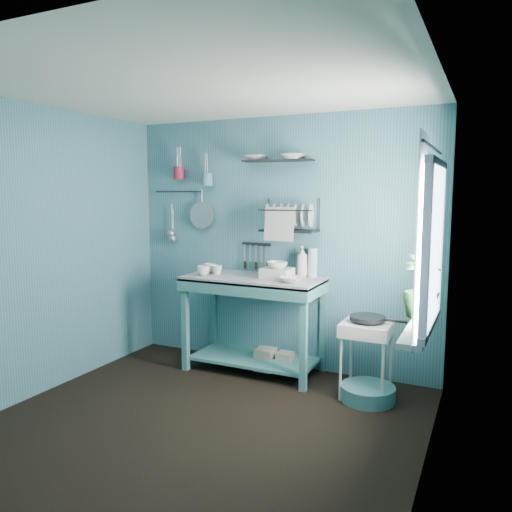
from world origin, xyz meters
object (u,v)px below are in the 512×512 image
at_px(mug_left, 203,271).
at_px(soap_bottle, 302,261).
at_px(wash_tub, 277,273).
at_px(colander, 202,215).
at_px(utensil_cup_teal, 207,179).
at_px(potted_plant, 421,286).
at_px(mug_mid, 217,270).
at_px(frying_pan, 367,318).
at_px(work_counter, 254,324).
at_px(floor_basin, 368,393).
at_px(hotplate_stand, 366,360).
at_px(dish_rack, 289,215).
at_px(storage_tin_small, 285,362).
at_px(storage_tin_large, 265,359).
at_px(water_bottle, 313,262).
at_px(utensil_cup_magenta, 179,173).

xyz_separation_m(mug_left, soap_bottle, (0.90, 0.36, 0.10)).
xyz_separation_m(wash_tub, colander, (-0.98, 0.25, 0.52)).
relative_size(utensil_cup_teal, potted_plant, 0.27).
distance_m(mug_mid, frying_pan, 1.56).
height_order(mug_mid, potted_plant, potted_plant).
bearing_deg(work_counter, floor_basin, -7.45).
relative_size(mug_mid, potted_plant, 0.21).
bearing_deg(utensil_cup_teal, mug_left, -66.73).
relative_size(wash_tub, soap_bottle, 0.94).
height_order(work_counter, mug_mid, mug_mid).
xyz_separation_m(mug_left, hotplate_stand, (1.63, -0.01, -0.67)).
bearing_deg(wash_tub, hotplate_stand, -9.28).
bearing_deg(floor_basin, dish_rack, 155.93).
distance_m(mug_left, storage_tin_small, 1.21).
bearing_deg(dish_rack, work_counter, -152.31).
height_order(potted_plant, storage_tin_large, potted_plant).
distance_m(work_counter, colander, 1.29).
bearing_deg(mug_left, dish_rack, 21.60).
height_order(hotplate_stand, frying_pan, frying_pan).
xyz_separation_m(frying_pan, colander, (-1.88, 0.40, 0.82)).
bearing_deg(utensil_cup_teal, soap_bottle, 0.02).
distance_m(work_counter, floor_basin, 1.28).
bearing_deg(work_counter, mug_left, -157.31).
bearing_deg(soap_bottle, water_bottle, 11.31).
distance_m(soap_bottle, water_bottle, 0.10).
bearing_deg(colander, frying_pan, -11.93).
height_order(soap_bottle, colander, colander).
xyz_separation_m(mug_mid, storage_tin_small, (0.68, 0.14, -0.89)).
bearing_deg(hotplate_stand, mug_left, 171.04).
bearing_deg(frying_pan, water_bottle, 148.42).
bearing_deg(storage_tin_large, colander, 167.76).
xyz_separation_m(dish_rack, utensil_cup_magenta, (-1.29, 0.05, 0.42)).
relative_size(water_bottle, floor_basin, 0.61).
relative_size(mug_mid, utensil_cup_magenta, 0.77).
distance_m(utensil_cup_teal, floor_basin, 2.62).
xyz_separation_m(utensil_cup_magenta, colander, (0.26, 0.03, -0.45)).
bearing_deg(storage_tin_small, floor_basin, -20.15).
bearing_deg(utensil_cup_teal, utensil_cup_magenta, 180.00).
xyz_separation_m(water_bottle, floor_basin, (0.67, -0.47, -1.02)).
xyz_separation_m(soap_bottle, potted_plant, (1.19, -0.69, -0.03)).
relative_size(work_counter, floor_basin, 2.91).
relative_size(wash_tub, potted_plant, 0.59).
relative_size(soap_bottle, storage_tin_small, 1.49).
height_order(dish_rack, colander, dish_rack).
distance_m(hotplate_stand, floor_basin, 0.28).
xyz_separation_m(water_bottle, colander, (-1.25, 0.01, 0.43)).
bearing_deg(mug_mid, hotplate_stand, -4.00).
distance_m(work_counter, potted_plant, 1.79).
distance_m(soap_bottle, storage_tin_small, 1.01).
relative_size(wash_tub, colander, 1.00).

